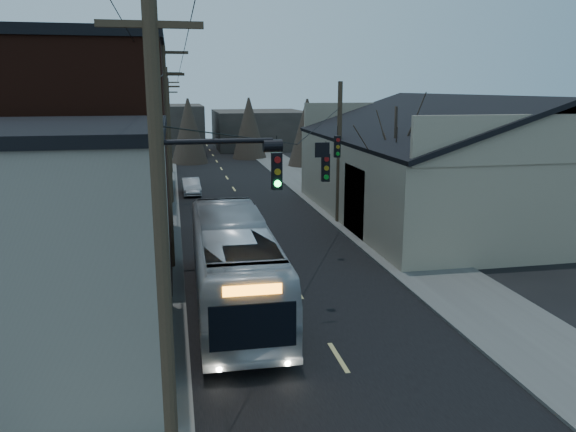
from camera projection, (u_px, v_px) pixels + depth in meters
name	position (u px, v px, depth m)	size (l,w,h in m)	color
road_surface	(246.00, 209.00, 38.33)	(9.00, 110.00, 0.02)	black
sidewalk_left	(149.00, 213.00, 37.05)	(4.00, 110.00, 0.12)	#474744
sidewalk_right	(338.00, 205.00, 39.58)	(4.00, 110.00, 0.12)	#474744
building_clapboard	(23.00, 257.00, 15.74)	(8.00, 8.00, 7.00)	gray
building_brick	(56.00, 158.00, 25.71)	(10.00, 12.00, 10.00)	black
building_left_far	(108.00, 152.00, 41.42)	(9.00, 14.00, 7.00)	#2D2824
warehouse	(460.00, 176.00, 35.48)	(16.16, 20.60, 7.73)	gray
building_far_left	(162.00, 130.00, 69.91)	(10.00, 12.00, 6.00)	#2D2824
building_far_right	(259.00, 129.00, 77.33)	(12.00, 14.00, 5.00)	#2D2824
bare_tree	(394.00, 177.00, 29.24)	(0.40, 0.40, 7.20)	black
utility_lines	(203.00, 147.00, 31.02)	(11.24, 45.28, 10.50)	#382B1E
bus	(234.00, 263.00, 21.14)	(2.81, 12.01, 3.35)	#A9AFB5
parked_car	(191.00, 186.00, 43.63)	(1.33, 3.81, 1.26)	#95979B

